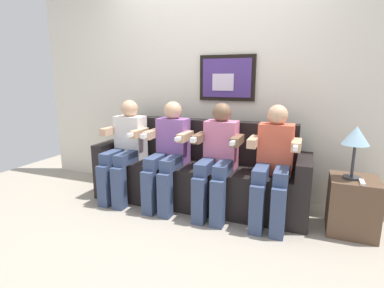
{
  "coord_description": "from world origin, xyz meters",
  "views": [
    {
      "loc": [
        1.08,
        -2.61,
        1.35
      ],
      "look_at": [
        0.0,
        0.15,
        0.7
      ],
      "focal_mm": 28.21,
      "sensor_mm": 36.0,
      "label": 1
    }
  ],
  "objects_px": {
    "person_left_center": "(169,151)",
    "person_right_center": "(218,155)",
    "spare_remote_on_table": "(362,182)",
    "couch": "(198,176)",
    "person_rightmost": "(274,161)",
    "table_lamp": "(356,138)",
    "side_table_right": "(352,205)",
    "person_leftmost": "(125,146)"
  },
  "relations": [
    {
      "from": "person_left_center",
      "to": "spare_remote_on_table",
      "type": "xyz_separation_m",
      "value": [
        1.8,
        -0.06,
        -0.1
      ]
    },
    {
      "from": "person_right_center",
      "to": "side_table_right",
      "type": "distance_m",
      "value": 1.28
    },
    {
      "from": "side_table_right",
      "to": "table_lamp",
      "type": "height_order",
      "value": "table_lamp"
    },
    {
      "from": "couch",
      "to": "person_left_center",
      "type": "relative_size",
      "value": 2.06
    },
    {
      "from": "table_lamp",
      "to": "spare_remote_on_table",
      "type": "xyz_separation_m",
      "value": [
        0.07,
        -0.1,
        -0.35
      ]
    },
    {
      "from": "person_rightmost",
      "to": "table_lamp",
      "type": "relative_size",
      "value": 2.41
    },
    {
      "from": "person_right_center",
      "to": "spare_remote_on_table",
      "type": "relative_size",
      "value": 8.54
    },
    {
      "from": "person_left_center",
      "to": "person_rightmost",
      "type": "distance_m",
      "value": 1.07
    },
    {
      "from": "spare_remote_on_table",
      "to": "person_right_center",
      "type": "bearing_deg",
      "value": 177.38
    },
    {
      "from": "person_rightmost",
      "to": "side_table_right",
      "type": "bearing_deg",
      "value": 5.05
    },
    {
      "from": "couch",
      "to": "person_right_center",
      "type": "xyz_separation_m",
      "value": [
        0.27,
        -0.17,
        0.29
      ]
    },
    {
      "from": "couch",
      "to": "person_right_center",
      "type": "bearing_deg",
      "value": -32.17
    },
    {
      "from": "person_left_center",
      "to": "spare_remote_on_table",
      "type": "distance_m",
      "value": 1.8
    },
    {
      "from": "couch",
      "to": "person_right_center",
      "type": "distance_m",
      "value": 0.43
    },
    {
      "from": "person_rightmost",
      "to": "table_lamp",
      "type": "xyz_separation_m",
      "value": [
        0.65,
        0.04,
        0.25
      ]
    },
    {
      "from": "side_table_right",
      "to": "person_rightmost",
      "type": "bearing_deg",
      "value": -174.95
    },
    {
      "from": "person_rightmost",
      "to": "side_table_right",
      "type": "distance_m",
      "value": 0.78
    },
    {
      "from": "couch",
      "to": "table_lamp",
      "type": "relative_size",
      "value": 4.98
    },
    {
      "from": "person_left_center",
      "to": "person_rightmost",
      "type": "height_order",
      "value": "same"
    },
    {
      "from": "person_leftmost",
      "to": "person_right_center",
      "type": "distance_m",
      "value": 1.07
    },
    {
      "from": "person_leftmost",
      "to": "table_lamp",
      "type": "distance_m",
      "value": 2.28
    },
    {
      "from": "couch",
      "to": "spare_remote_on_table",
      "type": "distance_m",
      "value": 1.56
    },
    {
      "from": "person_right_center",
      "to": "spare_remote_on_table",
      "type": "xyz_separation_m",
      "value": [
        1.26,
        -0.06,
        -0.1
      ]
    },
    {
      "from": "couch",
      "to": "person_right_center",
      "type": "relative_size",
      "value": 2.06
    },
    {
      "from": "person_left_center",
      "to": "spare_remote_on_table",
      "type": "height_order",
      "value": "person_left_center"
    },
    {
      "from": "spare_remote_on_table",
      "to": "table_lamp",
      "type": "bearing_deg",
      "value": 124.16
    },
    {
      "from": "couch",
      "to": "side_table_right",
      "type": "bearing_deg",
      "value": -4.09
    },
    {
      "from": "spare_remote_on_table",
      "to": "side_table_right",
      "type": "bearing_deg",
      "value": 105.05
    },
    {
      "from": "side_table_right",
      "to": "spare_remote_on_table",
      "type": "relative_size",
      "value": 3.85
    },
    {
      "from": "couch",
      "to": "side_table_right",
      "type": "relative_size",
      "value": 4.58
    },
    {
      "from": "person_left_center",
      "to": "table_lamp",
      "type": "relative_size",
      "value": 2.41
    },
    {
      "from": "couch",
      "to": "person_left_center",
      "type": "bearing_deg",
      "value": -147.84
    },
    {
      "from": "person_right_center",
      "to": "person_rightmost",
      "type": "height_order",
      "value": "same"
    },
    {
      "from": "couch",
      "to": "person_leftmost",
      "type": "xyz_separation_m",
      "value": [
        -0.8,
        -0.17,
        0.29
      ]
    },
    {
      "from": "person_leftmost",
      "to": "table_lamp",
      "type": "xyz_separation_m",
      "value": [
        2.26,
        0.04,
        0.25
      ]
    },
    {
      "from": "couch",
      "to": "spare_remote_on_table",
      "type": "xyz_separation_m",
      "value": [
        1.53,
        -0.23,
        0.2
      ]
    },
    {
      "from": "person_left_center",
      "to": "person_right_center",
      "type": "height_order",
      "value": "same"
    },
    {
      "from": "couch",
      "to": "person_left_center",
      "type": "height_order",
      "value": "person_left_center"
    },
    {
      "from": "person_right_center",
      "to": "side_table_right",
      "type": "height_order",
      "value": "person_right_center"
    },
    {
      "from": "person_left_center",
      "to": "side_table_right",
      "type": "height_order",
      "value": "person_left_center"
    },
    {
      "from": "person_right_center",
      "to": "side_table_right",
      "type": "bearing_deg",
      "value": 2.87
    },
    {
      "from": "person_rightmost",
      "to": "spare_remote_on_table",
      "type": "xyz_separation_m",
      "value": [
        0.72,
        -0.06,
        -0.1
      ]
    }
  ]
}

